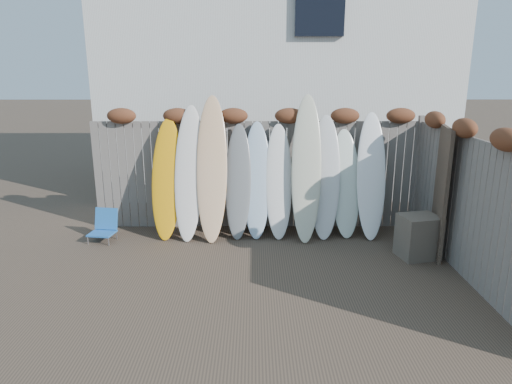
{
  "coord_description": "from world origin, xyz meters",
  "views": [
    {
      "loc": [
        -0.03,
        -5.86,
        2.91
      ],
      "look_at": [
        0.0,
        1.2,
        1.0
      ],
      "focal_mm": 32.0,
      "sensor_mm": 36.0,
      "label": 1
    }
  ],
  "objects_px": {
    "beach_chair": "(104,226)",
    "wooden_crate": "(419,237)",
    "lattice_panel": "(439,189)",
    "surfboard_0": "(167,179)"
  },
  "relations": [
    {
      "from": "wooden_crate",
      "to": "lattice_panel",
      "type": "bearing_deg",
      "value": 42.02
    },
    {
      "from": "beach_chair",
      "to": "wooden_crate",
      "type": "bearing_deg",
      "value": -8.45
    },
    {
      "from": "lattice_panel",
      "to": "wooden_crate",
      "type": "bearing_deg",
      "value": -125.11
    },
    {
      "from": "beach_chair",
      "to": "wooden_crate",
      "type": "relative_size",
      "value": 0.8
    },
    {
      "from": "wooden_crate",
      "to": "lattice_panel",
      "type": "height_order",
      "value": "lattice_panel"
    },
    {
      "from": "lattice_panel",
      "to": "surfboard_0",
      "type": "relative_size",
      "value": 0.95
    },
    {
      "from": "wooden_crate",
      "to": "surfboard_0",
      "type": "height_order",
      "value": "surfboard_0"
    },
    {
      "from": "lattice_panel",
      "to": "surfboard_0",
      "type": "xyz_separation_m",
      "value": [
        -4.53,
        0.69,
        0.01
      ]
    },
    {
      "from": "beach_chair",
      "to": "wooden_crate",
      "type": "xyz_separation_m",
      "value": [
        5.23,
        -0.78,
        0.09
      ]
    },
    {
      "from": "lattice_panel",
      "to": "surfboard_0",
      "type": "height_order",
      "value": "surfboard_0"
    }
  ]
}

